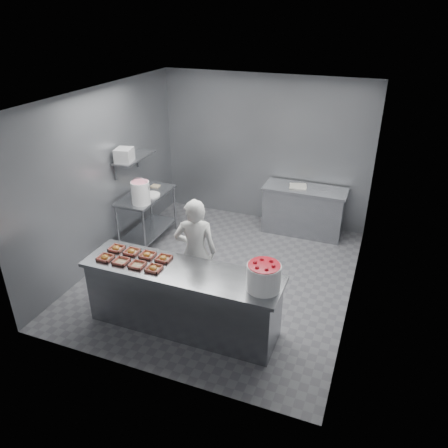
{
  "coord_description": "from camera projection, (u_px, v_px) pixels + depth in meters",
  "views": [
    {
      "loc": [
        2.17,
        -5.46,
        3.89
      ],
      "look_at": [
        0.13,
        -0.2,
        1.02
      ],
      "focal_mm": 35.0,
      "sensor_mm": 36.0,
      "label": 1
    }
  ],
  "objects": [
    {
      "name": "appliance",
      "position": [
        124.0,
        155.0,
        7.1
      ],
      "size": [
        0.31,
        0.34,
        0.22
      ],
      "primitive_type": "cube",
      "rotation": [
        0.0,
        0.0,
        0.2
      ],
      "color": "gray",
      "rests_on": "wall_shelf"
    },
    {
      "name": "wall_shelf",
      "position": [
        134.0,
        158.0,
        7.38
      ],
      "size": [
        0.35,
        0.9,
        0.03
      ],
      "primitive_type": "cube",
      "color": "slate",
      "rests_on": "wall_left"
    },
    {
      "name": "paper_stack",
      "position": [
        298.0,
        186.0,
        7.92
      ],
      "size": [
        0.34,
        0.28,
        0.04
      ],
      "primitive_type": "cube",
      "rotation": [
        0.0,
        0.0,
        0.21
      ],
      "color": "silver",
      "rests_on": "back_counter"
    },
    {
      "name": "tray_5",
      "position": [
        132.0,
        251.0,
        5.83
      ],
      "size": [
        0.19,
        0.18,
        0.06
      ],
      "color": "tan",
      "rests_on": "service_counter"
    },
    {
      "name": "glaze_bucket",
      "position": [
        141.0,
        192.0,
        7.19
      ],
      "size": [
        0.32,
        0.3,
        0.47
      ],
      "color": "white",
      "rests_on": "prep_table"
    },
    {
      "name": "floor",
      "position": [
        221.0,
        274.0,
        7.0
      ],
      "size": [
        4.5,
        4.5,
        0.0
      ],
      "primitive_type": "plane",
      "color": "#4C4C51",
      "rests_on": "ground"
    },
    {
      "name": "back_counter",
      "position": [
        303.0,
        210.0,
        8.09
      ],
      "size": [
        1.5,
        0.6,
        0.9
      ],
      "color": "slate",
      "rests_on": "ground"
    },
    {
      "name": "tray_2",
      "position": [
        137.0,
        265.0,
        5.53
      ],
      "size": [
        0.19,
        0.18,
        0.04
      ],
      "color": "tan",
      "rests_on": "service_counter"
    },
    {
      "name": "prep_table",
      "position": [
        147.0,
        210.0,
        7.76
      ],
      "size": [
        0.6,
        1.2,
        0.9
      ],
      "color": "slate",
      "rests_on": "ground"
    },
    {
      "name": "wall_left",
      "position": [
        105.0,
        176.0,
        7.01
      ],
      "size": [
        0.04,
        4.5,
        2.8
      ],
      "primitive_type": "cube",
      "color": "slate",
      "rests_on": "ground"
    },
    {
      "name": "tray_4",
      "position": [
        116.0,
        248.0,
        5.9
      ],
      "size": [
        0.19,
        0.18,
        0.06
      ],
      "color": "tan",
      "rests_on": "service_counter"
    },
    {
      "name": "rag",
      "position": [
        155.0,
        186.0,
        7.95
      ],
      "size": [
        0.15,
        0.13,
        0.02
      ],
      "primitive_type": "cube",
      "rotation": [
        0.0,
        0.0,
        -0.0
      ],
      "color": "#CCB28C",
      "rests_on": "prep_table"
    },
    {
      "name": "service_counter",
      "position": [
        183.0,
        299.0,
        5.67
      ],
      "size": [
        2.6,
        0.7,
        0.9
      ],
      "color": "slate",
      "rests_on": "ground"
    },
    {
      "name": "ceiling",
      "position": [
        220.0,
        96.0,
        5.73
      ],
      "size": [
        4.5,
        4.5,
        0.0
      ],
      "primitive_type": "plane",
      "rotation": [
        3.14,
        0.0,
        0.0
      ],
      "color": "white",
      "rests_on": "wall_back"
    },
    {
      "name": "tray_6",
      "position": [
        147.0,
        255.0,
        5.75
      ],
      "size": [
        0.19,
        0.18,
        0.06
      ],
      "color": "tan",
      "rests_on": "service_counter"
    },
    {
      "name": "tray_0",
      "position": [
        105.0,
        258.0,
        5.69
      ],
      "size": [
        0.19,
        0.18,
        0.06
      ],
      "color": "tan",
      "rests_on": "service_counter"
    },
    {
      "name": "wall_right",
      "position": [
        362.0,
        215.0,
        5.72
      ],
      "size": [
        0.04,
        4.5,
        2.8
      ],
      "primitive_type": "cube",
      "color": "slate",
      "rests_on": "ground"
    },
    {
      "name": "bucket_lid",
      "position": [
        151.0,
        195.0,
        7.57
      ],
      "size": [
        0.42,
        0.42,
        0.02
      ],
      "primitive_type": "cylinder",
      "rotation": [
        0.0,
        0.0,
        -0.4
      ],
      "color": "white",
      "rests_on": "prep_table"
    },
    {
      "name": "tray_7",
      "position": [
        164.0,
        258.0,
        5.67
      ],
      "size": [
        0.19,
        0.18,
        0.06
      ],
      "color": "tan",
      "rests_on": "service_counter"
    },
    {
      "name": "wall_back",
      "position": [
        264.0,
        150.0,
        8.24
      ],
      "size": [
        4.0,
        0.04,
        2.8
      ],
      "primitive_type": "cube",
      "color": "slate",
      "rests_on": "ground"
    },
    {
      "name": "strawberry_tub",
      "position": [
        264.0,
        276.0,
        5.03
      ],
      "size": [
        0.4,
        0.4,
        0.33
      ],
      "color": "white",
      "rests_on": "service_counter"
    },
    {
      "name": "tray_3",
      "position": [
        154.0,
        268.0,
        5.46
      ],
      "size": [
        0.19,
        0.18,
        0.06
      ],
      "color": "tan",
      "rests_on": "service_counter"
    },
    {
      "name": "worker",
      "position": [
        196.0,
        252.0,
        6.04
      ],
      "size": [
        0.68,
        0.55,
        1.6
      ],
      "primitive_type": "imported",
      "rotation": [
        0.0,
        0.0,
        3.47
      ],
      "color": "silver",
      "rests_on": "ground"
    },
    {
      "name": "tray_1",
      "position": [
        121.0,
        261.0,
        5.61
      ],
      "size": [
        0.19,
        0.18,
        0.04
      ],
      "color": "tan",
      "rests_on": "service_counter"
    }
  ]
}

